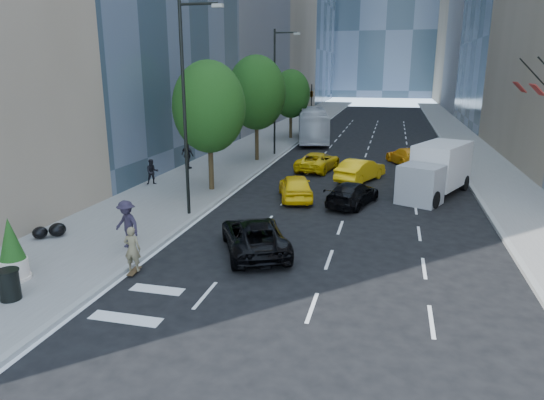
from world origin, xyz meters
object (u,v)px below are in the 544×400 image
(city_bus, at_px, (313,125))
(trash_can, at_px, (9,285))
(black_sedan_lincoln, at_px, (254,236))
(black_sedan_mercedes, at_px, (353,194))
(planter_shrub, at_px, (12,250))
(box_truck, at_px, (436,170))
(skateboarder, at_px, (133,252))

(city_bus, xyz_separation_m, trash_can, (-3.34, -37.38, -1.00))
(black_sedan_lincoln, distance_m, black_sedan_mercedes, 8.54)
(black_sedan_mercedes, relative_size, planter_shrub, 1.99)
(black_sedan_lincoln, relative_size, box_truck, 0.75)
(black_sedan_lincoln, height_order, city_bus, city_bus)
(city_bus, distance_m, trash_can, 37.54)
(black_sedan_lincoln, xyz_separation_m, planter_shrub, (-7.11, -4.77, 0.51))
(box_truck, xyz_separation_m, trash_can, (-13.77, -17.25, -0.87))
(skateboarder, distance_m, black_sedan_mercedes, 12.93)
(black_sedan_mercedes, height_order, city_bus, city_bus)
(black_sedan_lincoln, distance_m, planter_shrub, 8.57)
(box_truck, bearing_deg, black_sedan_lincoln, -100.04)
(black_sedan_lincoln, height_order, black_sedan_mercedes, black_sedan_lincoln)
(city_bus, distance_m, planter_shrub, 36.33)
(skateboarder, distance_m, trash_can, 3.94)
(black_sedan_lincoln, bearing_deg, trash_can, 19.77)
(skateboarder, relative_size, black_sedan_mercedes, 0.38)
(skateboarder, relative_size, trash_can, 1.76)
(skateboarder, bearing_deg, city_bus, -97.84)
(skateboarder, relative_size, planter_shrub, 0.75)
(city_bus, xyz_separation_m, planter_shrub, (-4.31, -36.07, -0.43))
(box_truck, bearing_deg, trash_can, -104.31)
(black_sedan_mercedes, relative_size, box_truck, 0.67)
(black_sedan_lincoln, height_order, planter_shrub, planter_shrub)
(skateboarder, xyz_separation_m, black_sedan_lincoln, (3.60, 3.08, -0.15))
(city_bus, relative_size, box_truck, 1.79)
(black_sedan_lincoln, height_order, trash_can, black_sedan_lincoln)
(box_truck, bearing_deg, black_sedan_mercedes, -119.42)
(black_sedan_lincoln, bearing_deg, box_truck, -149.26)
(black_sedan_lincoln, relative_size, city_bus, 0.42)
(trash_can, distance_m, planter_shrub, 1.73)
(box_truck, relative_size, planter_shrub, 2.96)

